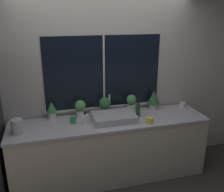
{
  "coord_description": "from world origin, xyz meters",
  "views": [
    {
      "loc": [
        -0.8,
        -2.71,
        2.27
      ],
      "look_at": [
        0.02,
        0.32,
        1.23
      ],
      "focal_mm": 40.0,
      "sensor_mm": 36.0,
      "label": 1
    }
  ],
  "objects_px": {
    "potted_plant_left": "(80,107)",
    "potted_plant_far_left": "(52,109)",
    "soap_bottle": "(85,119)",
    "mug_yellow": "(150,120)",
    "bottle_tall": "(138,110)",
    "mug_white": "(182,105)",
    "kettle": "(17,126)",
    "mug_green": "(73,120)",
    "sink": "(114,117)",
    "potted_plant_far_right": "(154,98)",
    "potted_plant_center": "(105,104)",
    "potted_plant_right": "(131,102)"
  },
  "relations": [
    {
      "from": "sink",
      "to": "mug_green",
      "type": "height_order",
      "value": "sink"
    },
    {
      "from": "bottle_tall",
      "to": "mug_yellow",
      "type": "height_order",
      "value": "bottle_tall"
    },
    {
      "from": "mug_yellow",
      "to": "kettle",
      "type": "xyz_separation_m",
      "value": [
        -1.68,
        0.15,
        0.06
      ]
    },
    {
      "from": "sink",
      "to": "soap_bottle",
      "type": "height_order",
      "value": "sink"
    },
    {
      "from": "soap_bottle",
      "to": "mug_white",
      "type": "height_order",
      "value": "soap_bottle"
    },
    {
      "from": "potted_plant_far_left",
      "to": "bottle_tall",
      "type": "relative_size",
      "value": 1.13
    },
    {
      "from": "mug_yellow",
      "to": "kettle",
      "type": "height_order",
      "value": "kettle"
    },
    {
      "from": "mug_white",
      "to": "potted_plant_center",
      "type": "bearing_deg",
      "value": 177.19
    },
    {
      "from": "soap_bottle",
      "to": "mug_yellow",
      "type": "height_order",
      "value": "soap_bottle"
    },
    {
      "from": "potted_plant_right",
      "to": "kettle",
      "type": "relative_size",
      "value": 1.28
    },
    {
      "from": "potted_plant_left",
      "to": "mug_yellow",
      "type": "height_order",
      "value": "potted_plant_left"
    },
    {
      "from": "mug_white",
      "to": "potted_plant_right",
      "type": "bearing_deg",
      "value": 175.82
    },
    {
      "from": "potted_plant_left",
      "to": "kettle",
      "type": "relative_size",
      "value": 1.2
    },
    {
      "from": "bottle_tall",
      "to": "kettle",
      "type": "distance_m",
      "value": 1.61
    },
    {
      "from": "potted_plant_right",
      "to": "mug_yellow",
      "type": "distance_m",
      "value": 0.49
    },
    {
      "from": "soap_bottle",
      "to": "potted_plant_far_left",
      "type": "bearing_deg",
      "value": 145.52
    },
    {
      "from": "sink",
      "to": "kettle",
      "type": "distance_m",
      "value": 1.24
    },
    {
      "from": "potted_plant_far_right",
      "to": "soap_bottle",
      "type": "distance_m",
      "value": 1.14
    },
    {
      "from": "soap_bottle",
      "to": "mug_yellow",
      "type": "bearing_deg",
      "value": -12.81
    },
    {
      "from": "potted_plant_center",
      "to": "mug_yellow",
      "type": "relative_size",
      "value": 2.77
    },
    {
      "from": "potted_plant_far_right",
      "to": "bottle_tall",
      "type": "height_order",
      "value": "potted_plant_far_right"
    },
    {
      "from": "mug_white",
      "to": "kettle",
      "type": "xyz_separation_m",
      "value": [
        -2.4,
        -0.26,
        0.06
      ]
    },
    {
      "from": "potted_plant_far_left",
      "to": "soap_bottle",
      "type": "relative_size",
      "value": 1.45
    },
    {
      "from": "potted_plant_left",
      "to": "soap_bottle",
      "type": "relative_size",
      "value": 1.34
    },
    {
      "from": "soap_bottle",
      "to": "mug_yellow",
      "type": "xyz_separation_m",
      "value": [
        0.84,
        -0.19,
        -0.04
      ]
    },
    {
      "from": "potted_plant_left",
      "to": "potted_plant_right",
      "type": "relative_size",
      "value": 0.94
    },
    {
      "from": "mug_green",
      "to": "potted_plant_left",
      "type": "bearing_deg",
      "value": 58.09
    },
    {
      "from": "mug_green",
      "to": "bottle_tall",
      "type": "bearing_deg",
      "value": -1.03
    },
    {
      "from": "sink",
      "to": "potted_plant_center",
      "type": "bearing_deg",
      "value": 103.84
    },
    {
      "from": "bottle_tall",
      "to": "mug_white",
      "type": "relative_size",
      "value": 2.47
    },
    {
      "from": "potted_plant_left",
      "to": "sink",
      "type": "bearing_deg",
      "value": -31.06
    },
    {
      "from": "potted_plant_far_right",
      "to": "potted_plant_far_left",
      "type": "bearing_deg",
      "value": 180.0
    },
    {
      "from": "sink",
      "to": "soap_bottle",
      "type": "xyz_separation_m",
      "value": [
        -0.4,
        -0.03,
        0.03
      ]
    },
    {
      "from": "potted_plant_center",
      "to": "mug_green",
      "type": "distance_m",
      "value": 0.54
    },
    {
      "from": "potted_plant_center",
      "to": "mug_white",
      "type": "xyz_separation_m",
      "value": [
        1.23,
        -0.06,
        -0.11
      ]
    },
    {
      "from": "mug_green",
      "to": "kettle",
      "type": "relative_size",
      "value": 0.47
    },
    {
      "from": "potted_plant_left",
      "to": "potted_plant_far_left",
      "type": "bearing_deg",
      "value": 180.0
    },
    {
      "from": "kettle",
      "to": "mug_white",
      "type": "bearing_deg",
      "value": 6.22
    },
    {
      "from": "potted_plant_left",
      "to": "soap_bottle",
      "type": "distance_m",
      "value": 0.29
    },
    {
      "from": "soap_bottle",
      "to": "bottle_tall",
      "type": "height_order",
      "value": "bottle_tall"
    },
    {
      "from": "potted_plant_center",
      "to": "potted_plant_right",
      "type": "height_order",
      "value": "potted_plant_right"
    },
    {
      "from": "potted_plant_center",
      "to": "soap_bottle",
      "type": "bearing_deg",
      "value": -140.07
    },
    {
      "from": "potted_plant_far_left",
      "to": "potted_plant_center",
      "type": "relative_size",
      "value": 1.03
    },
    {
      "from": "bottle_tall",
      "to": "potted_plant_center",
      "type": "bearing_deg",
      "value": 152.2
    },
    {
      "from": "mug_white",
      "to": "potted_plant_left",
      "type": "bearing_deg",
      "value": 177.82
    },
    {
      "from": "potted_plant_right",
      "to": "mug_white",
      "type": "height_order",
      "value": "potted_plant_right"
    },
    {
      "from": "bottle_tall",
      "to": "mug_green",
      "type": "distance_m",
      "value": 0.92
    },
    {
      "from": "bottle_tall",
      "to": "sink",
      "type": "bearing_deg",
      "value": -175.72
    },
    {
      "from": "potted_plant_far_right",
      "to": "mug_white",
      "type": "bearing_deg",
      "value": -7.39
    },
    {
      "from": "sink",
      "to": "potted_plant_right",
      "type": "distance_m",
      "value": 0.43
    }
  ]
}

